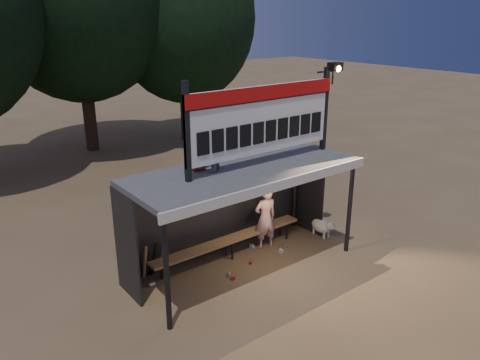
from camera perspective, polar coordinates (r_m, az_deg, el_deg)
name	(u,v)px	position (r m, az deg, el deg)	size (l,w,h in m)	color
ground	(244,267)	(10.62, 0.48, -10.51)	(80.00, 80.00, 0.00)	brown
player	(265,218)	(11.13, 3.12, -4.63)	(0.56, 0.37, 1.54)	white
child_a	(211,146)	(9.36, -3.59, 4.12)	(0.50, 0.39, 1.04)	gray
child_b	(197,149)	(9.46, -5.25, 3.75)	(0.43, 0.28, 0.88)	#A52519
dugout_shelter	(237,186)	(10.01, -0.36, -0.76)	(5.10, 2.08, 2.32)	#414144
scoreboard_assembly	(266,117)	(9.76, 3.16, 7.70)	(4.10, 0.27, 1.99)	black
bench	(229,240)	(10.80, -1.34, -7.36)	(4.00, 0.35, 0.48)	brown
tree_right	(183,18)	(20.70, -7.01, 19.01)	(6.08, 6.08, 8.72)	black
dog	(323,226)	(12.05, 10.03, -5.51)	(0.36, 0.81, 0.49)	silver
bats	(149,261)	(10.15, -11.01, -9.66)	(0.67, 0.35, 0.84)	#A6794D
litter	(241,261)	(10.78, 0.09, -9.80)	(3.48, 1.14, 0.08)	#B2211E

